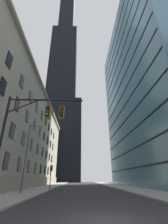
# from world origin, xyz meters

# --- Properties ---
(ground_plane) EXTENTS (102.00, 160.00, 0.10)m
(ground_plane) POSITION_xyz_m (0.00, 0.00, -0.05)
(ground_plane) COLOR #303033
(station_building) EXTENTS (13.79, 67.30, 23.76)m
(station_building) POSITION_xyz_m (-17.55, 27.65, 11.85)
(station_building) COLOR #B2A88E
(station_building) RESTS_ON ground
(dark_skyscraper) EXTENTS (26.72, 26.72, 219.24)m
(dark_skyscraper) POSITION_xyz_m (-13.62, 83.06, 64.52)
(dark_skyscraper) COLOR black
(dark_skyscraper) RESTS_ON ground
(glass_office_midrise) EXTENTS (14.27, 44.48, 53.56)m
(glass_office_midrise) POSITION_xyz_m (18.08, 29.92, 26.78)
(glass_office_midrise) COLOR teal
(glass_office_midrise) RESTS_ON ground
(traffic_signal_mast) EXTENTS (6.23, 0.63, 7.97)m
(traffic_signal_mast) POSITION_xyz_m (-4.82, 2.91, 5.76)
(traffic_signal_mast) COLOR black
(traffic_signal_mast) RESTS_ON sidewalk_left
(traffic_light_far_left) EXTENTS (0.40, 0.63, 3.92)m
(traffic_light_far_left) POSITION_xyz_m (-6.31, 21.16, 3.30)
(traffic_light_far_left) COLOR black
(traffic_light_far_left) RESTS_ON sidewalk_left
(street_lamppost) EXTENTS (2.55, 0.32, 8.99)m
(street_lamppost) POSITION_xyz_m (-8.24, 13.25, 5.43)
(street_lamppost) COLOR #47474C
(street_lamppost) RESTS_ON sidewalk_left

